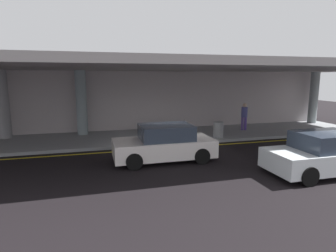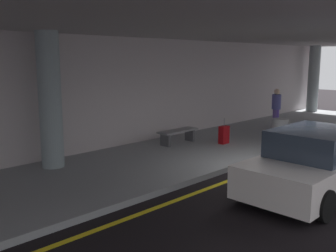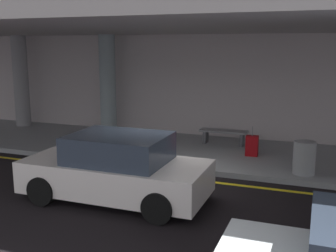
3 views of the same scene
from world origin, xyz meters
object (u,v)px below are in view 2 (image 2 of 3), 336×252
object	(u,v)px
suitcase_upright_primary	(224,135)
trash_bin_steel	(280,131)
support_column_right_mid	(313,79)
car_white_no2	(314,163)
support_column_center	(50,101)
person_waiting_for_ride	(276,106)
bench_metal	(178,134)

from	to	relation	value
suitcase_upright_primary	trash_bin_steel	bearing A→B (deg)	-42.11
support_column_right_mid	car_white_no2	bearing A→B (deg)	-155.27
support_column_center	person_waiting_for_ride	world-z (taller)	support_column_center
trash_bin_steel	person_waiting_for_ride	bearing A→B (deg)	32.20
person_waiting_for_ride	support_column_center	bearing A→B (deg)	78.99
person_waiting_for_ride	trash_bin_steel	xyz separation A→B (m)	(-2.49, -1.57, -0.54)
support_column_center	car_white_no2	distance (m)	6.84
car_white_no2	suitcase_upright_primary	bearing A→B (deg)	63.27
suitcase_upright_primary	bench_metal	world-z (taller)	suitcase_upright_primary
bench_metal	trash_bin_steel	xyz separation A→B (m)	(2.66, -2.44, 0.07)
car_white_no2	bench_metal	size ratio (longest dim) A/B	2.56
support_column_center	suitcase_upright_primary	world-z (taller)	support_column_center
support_column_center	support_column_right_mid	world-z (taller)	same
car_white_no2	bench_metal	world-z (taller)	car_white_no2
support_column_right_mid	suitcase_upright_primary	size ratio (longest dim) A/B	4.06
person_waiting_for_ride	bench_metal	size ratio (longest dim) A/B	1.05
person_waiting_for_ride	suitcase_upright_primary	world-z (taller)	person_waiting_for_ride
suitcase_upright_primary	bench_metal	bearing A→B (deg)	132.35
bench_metal	person_waiting_for_ride	bearing A→B (deg)	-9.63
support_column_right_mid	person_waiting_for_ride	size ratio (longest dim) A/B	2.17
support_column_center	suitcase_upright_primary	xyz separation A→B (m)	(5.67, -1.56, -1.51)
car_white_no2	suitcase_upright_primary	size ratio (longest dim) A/B	4.56
support_column_right_mid	person_waiting_for_ride	xyz separation A→B (m)	(-6.30, -1.29, -0.86)
suitcase_upright_primary	car_white_no2	bearing A→B (deg)	-120.49
person_waiting_for_ride	trash_bin_steel	size ratio (longest dim) A/B	1.98
car_white_no2	suitcase_upright_primary	distance (m)	4.84
person_waiting_for_ride	bench_metal	world-z (taller)	person_waiting_for_ride
support_column_center	bench_metal	distance (m)	4.80
trash_bin_steel	suitcase_upright_primary	bearing A→B (deg)	139.95
suitcase_upright_primary	bench_metal	size ratio (longest dim) A/B	0.56
support_column_center	car_white_no2	xyz separation A→B (m)	(3.37, -5.82, -1.26)
car_white_no2	person_waiting_for_ride	distance (m)	7.79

